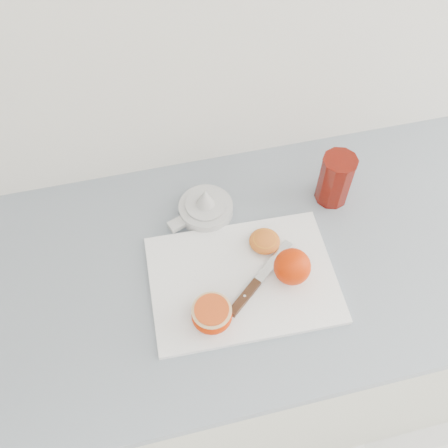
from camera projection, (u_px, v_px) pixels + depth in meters
name	position (u px, v px, depth m)	size (l,w,h in m)	color
counter	(257.00, 333.00, 1.45)	(2.54, 0.64, 0.89)	silver
cutting_board	(243.00, 279.00, 1.05)	(0.39, 0.28, 0.01)	white
whole_orange	(292.00, 267.00, 1.01)	(0.08, 0.08, 0.08)	#E43800
half_orange	(212.00, 315.00, 0.97)	(0.08, 0.08, 0.05)	#E43800
squeezed_shell	(265.00, 241.00, 1.07)	(0.07, 0.07, 0.03)	#C85E1C
paring_knife	(250.00, 291.00, 1.02)	(0.18, 0.15, 0.01)	#411F13
citrus_juicer	(205.00, 208.00, 1.13)	(0.16, 0.12, 0.08)	silver
red_tumbler	(335.00, 181.00, 1.13)	(0.08, 0.08, 0.13)	#670F06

